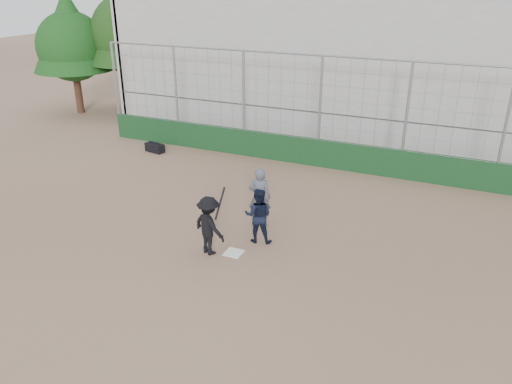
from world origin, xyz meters
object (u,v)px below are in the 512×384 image
at_px(catcher_crouched, 258,224).
at_px(equipment_bag, 155,148).
at_px(batter_at_plate, 209,226).
at_px(umpire, 260,200).

distance_m(catcher_crouched, equipment_bag, 8.42).
relative_size(catcher_crouched, equipment_bag, 1.21).
height_order(batter_at_plate, catcher_crouched, batter_at_plate).
relative_size(batter_at_plate, equipment_bag, 2.00).
bearing_deg(batter_at_plate, umpire, 74.15).
xyz_separation_m(umpire, equipment_bag, (-6.39, 4.13, -0.60)).
height_order(umpire, equipment_bag, umpire).
distance_m(batter_at_plate, catcher_crouched, 1.38).
relative_size(batter_at_plate, umpire, 1.11).
bearing_deg(umpire, equipment_bag, -49.67).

